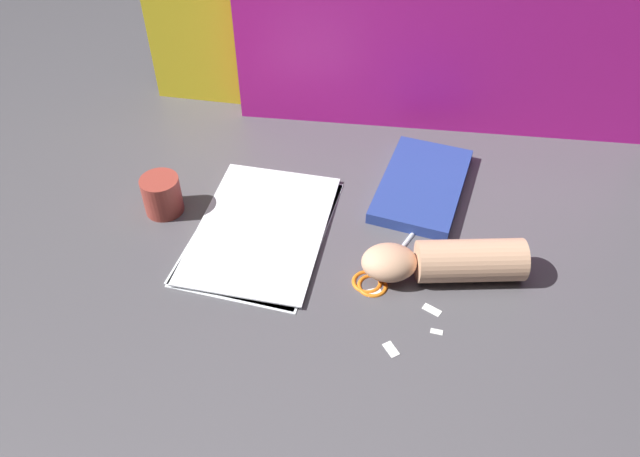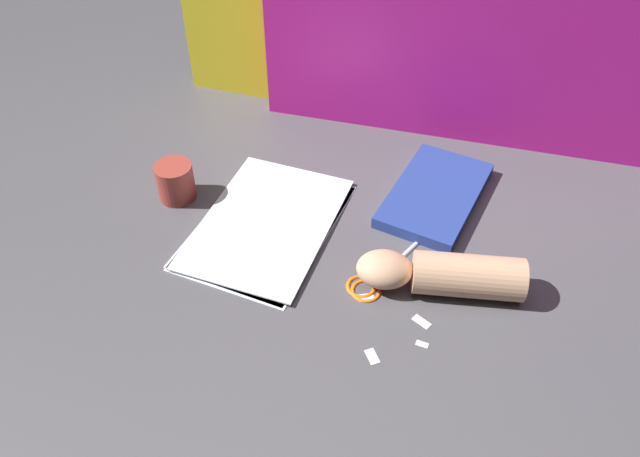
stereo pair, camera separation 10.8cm
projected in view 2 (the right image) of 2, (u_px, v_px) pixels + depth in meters
ground_plane at (310, 238)px, 1.15m from camera, size 6.00×6.00×0.00m
backdrop_panel_left at (319, 22)px, 1.32m from camera, size 0.64×0.06×0.42m
backdrop_panel_center at (483, 37)px, 1.21m from camera, size 0.89×0.13×0.48m
paper_stack at (266, 224)px, 1.17m from camera, size 0.24×0.35×0.01m
book_closed at (435, 195)px, 1.22m from camera, size 0.18×0.28×0.02m
scissors at (377, 279)px, 1.07m from camera, size 0.14×0.18×0.01m
hand_forearm at (443, 274)px, 1.03m from camera, size 0.29×0.15×0.07m
paper_scrap_near at (422, 344)px, 0.98m from camera, size 0.02×0.01×0.00m
paper_scrap_mid at (372, 356)px, 0.96m from camera, size 0.03×0.03×0.00m
paper_scrap_far at (422, 321)px, 1.01m from camera, size 0.03×0.02×0.00m
paper_scrap_side at (366, 297)px, 1.04m from camera, size 0.03×0.03×0.00m
mug at (175, 181)px, 1.21m from camera, size 0.07×0.07×0.08m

